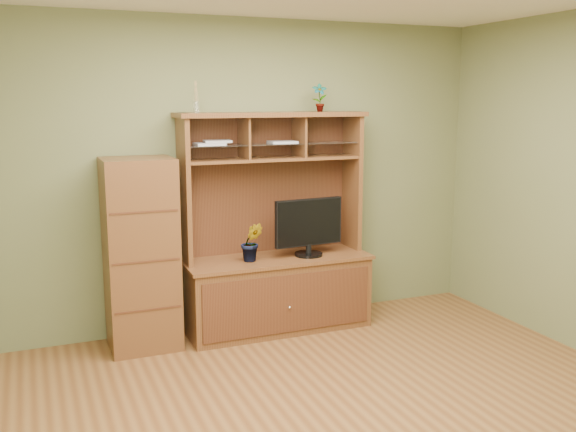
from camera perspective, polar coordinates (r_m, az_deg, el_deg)
room at (r=3.88m, az=5.65°, el=0.47°), size 4.54×4.04×2.74m
media_hutch at (r=5.67m, az=-1.09°, el=-4.86°), size 1.66×0.61×1.90m
monitor at (r=5.61m, az=1.86°, el=-0.88°), size 0.64×0.25×0.51m
orchid_plant at (r=5.44m, az=-3.24°, el=-2.33°), size 0.22×0.19×0.34m
top_plant at (r=5.71m, az=2.82°, el=10.48°), size 0.15×0.12×0.25m
reed_diffuser at (r=5.34m, az=-8.18°, el=10.15°), size 0.05×0.05×0.26m
magazines at (r=5.44m, az=-4.62°, el=6.53°), size 0.89×0.20×0.04m
side_cabinet at (r=5.31m, az=-12.94°, el=-3.33°), size 0.56×0.51×1.55m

